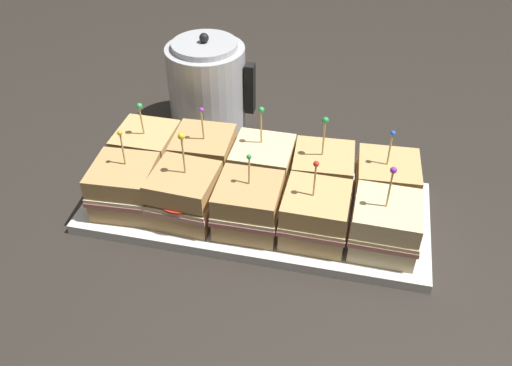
% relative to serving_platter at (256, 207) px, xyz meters
% --- Properties ---
extents(ground_plane, '(6.00, 6.00, 0.00)m').
position_rel_serving_platter_xyz_m(ground_plane, '(0.00, 0.00, -0.01)').
color(ground_plane, '#2D2823').
extents(serving_platter, '(0.63, 0.26, 0.02)m').
position_rel_serving_platter_xyz_m(serving_platter, '(0.00, 0.00, 0.00)').
color(serving_platter, silver).
rests_on(serving_platter, ground_plane).
extents(sandwich_front_far_left, '(0.12, 0.12, 0.16)m').
position_rel_serving_platter_xyz_m(sandwich_front_far_left, '(-0.23, -0.06, 0.05)').
color(sandwich_front_far_left, tan).
rests_on(sandwich_front_far_left, serving_platter).
extents(sandwich_front_left, '(0.12, 0.12, 0.17)m').
position_rel_serving_platter_xyz_m(sandwich_front_left, '(-0.11, -0.06, 0.06)').
color(sandwich_front_left, tan).
rests_on(sandwich_front_left, serving_platter).
extents(sandwich_front_center, '(0.11, 0.11, 0.15)m').
position_rel_serving_platter_xyz_m(sandwich_front_center, '(0.00, -0.06, 0.05)').
color(sandwich_front_center, tan).
rests_on(sandwich_front_center, serving_platter).
extents(sandwich_front_right, '(0.11, 0.11, 0.16)m').
position_rel_serving_platter_xyz_m(sandwich_front_right, '(0.11, -0.06, 0.05)').
color(sandwich_front_right, tan).
rests_on(sandwich_front_right, serving_platter).
extents(sandwich_front_far_right, '(0.11, 0.11, 0.17)m').
position_rel_serving_platter_xyz_m(sandwich_front_far_right, '(0.23, -0.06, 0.05)').
color(sandwich_front_far_right, beige).
rests_on(sandwich_front_far_right, serving_platter).
extents(sandwich_back_far_left, '(0.11, 0.11, 0.16)m').
position_rel_serving_platter_xyz_m(sandwich_back_far_left, '(-0.23, 0.06, 0.05)').
color(sandwich_back_far_left, tan).
rests_on(sandwich_back_far_left, serving_platter).
extents(sandwich_back_left, '(0.12, 0.12, 0.16)m').
position_rel_serving_platter_xyz_m(sandwich_back_left, '(-0.11, 0.06, 0.06)').
color(sandwich_back_left, tan).
rests_on(sandwich_back_left, serving_platter).
extents(sandwich_back_center, '(0.11, 0.11, 0.17)m').
position_rel_serving_platter_xyz_m(sandwich_back_center, '(-0.00, 0.06, 0.05)').
color(sandwich_back_center, beige).
rests_on(sandwich_back_center, serving_platter).
extents(sandwich_back_right, '(0.12, 0.12, 0.17)m').
position_rel_serving_platter_xyz_m(sandwich_back_right, '(0.11, 0.06, 0.05)').
color(sandwich_back_right, tan).
rests_on(sandwich_back_right, serving_platter).
extents(sandwich_back_far_right, '(0.12, 0.12, 0.16)m').
position_rel_serving_platter_xyz_m(sandwich_back_far_right, '(0.23, 0.06, 0.05)').
color(sandwich_back_far_right, tan).
rests_on(sandwich_back_far_right, serving_platter).
extents(kettle_steel, '(0.19, 0.17, 0.22)m').
position_rel_serving_platter_xyz_m(kettle_steel, '(-0.17, 0.27, 0.09)').
color(kettle_steel, '#B7BABF').
rests_on(kettle_steel, ground_plane).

